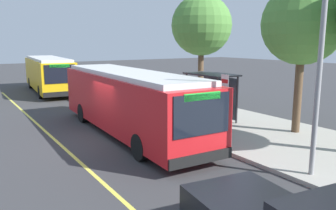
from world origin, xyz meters
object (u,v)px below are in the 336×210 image
object	(u,v)px
transit_bus_second	(48,73)
route_sign_post	(225,98)
waiting_bench	(216,112)
pedestrian_commuter	(195,103)
transit_bus_main	(129,100)

from	to	relation	value
transit_bus_second	route_sign_post	distance (m)	19.59
waiting_bench	pedestrian_commuter	distance (m)	1.29
transit_bus_main	transit_bus_second	xyz separation A→B (m)	(-15.98, 0.30, -0.00)
route_sign_post	transit_bus_second	bearing A→B (deg)	-172.73
route_sign_post	pedestrian_commuter	bearing A→B (deg)	164.36
waiting_bench	route_sign_post	size ratio (longest dim) A/B	0.57
transit_bus_second	waiting_bench	size ratio (longest dim) A/B	6.82
transit_bus_second	waiting_bench	world-z (taller)	transit_bus_second
transit_bus_main	waiting_bench	xyz separation A→B (m)	(0.59, 4.81, -0.98)
route_sign_post	pedestrian_commuter	xyz separation A→B (m)	(-3.25, 0.91, -0.84)
transit_bus_main	route_sign_post	distance (m)	4.44
transit_bus_main	pedestrian_commuter	distance (m)	3.73
transit_bus_main	waiting_bench	bearing A→B (deg)	83.01
transit_bus_second	pedestrian_commuter	distance (m)	16.53
transit_bus_main	transit_bus_second	bearing A→B (deg)	178.93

